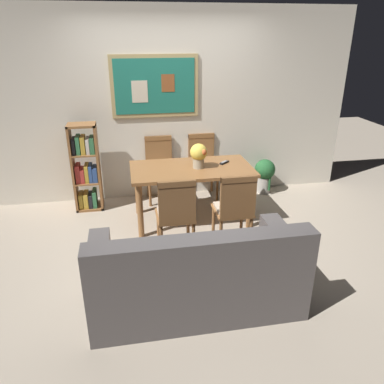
{
  "coord_description": "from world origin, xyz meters",
  "views": [
    {
      "loc": [
        -0.64,
        -3.7,
        2.26
      ],
      "look_at": [
        0.04,
        -0.02,
        0.65
      ],
      "focal_mm": 35.0,
      "sensor_mm": 36.0,
      "label": 1
    }
  ],
  "objects_px": {
    "dining_chair_far_left": "(160,163)",
    "leather_couch": "(196,277)",
    "dining_table": "(192,175)",
    "potted_ivy": "(265,174)",
    "dining_chair_near_right": "(235,206)",
    "tv_remote": "(224,162)",
    "flower_vase": "(199,154)",
    "bookshelf": "(86,170)",
    "dining_chair_far_right": "(202,160)",
    "dining_chair_near_left": "(176,211)"
  },
  "relations": [
    {
      "from": "dining_table",
      "to": "dining_chair_near_left",
      "type": "xyz_separation_m",
      "value": [
        -0.31,
        -0.79,
        -0.09
      ]
    },
    {
      "from": "leather_couch",
      "to": "bookshelf",
      "type": "xyz_separation_m",
      "value": [
        -1.06,
        2.25,
        0.25
      ]
    },
    {
      "from": "dining_chair_near_left",
      "to": "tv_remote",
      "type": "height_order",
      "value": "dining_chair_near_left"
    },
    {
      "from": "dining_chair_near_left",
      "to": "bookshelf",
      "type": "distance_m",
      "value": 1.73
    },
    {
      "from": "dining_table",
      "to": "tv_remote",
      "type": "height_order",
      "value": "tv_remote"
    },
    {
      "from": "leather_couch",
      "to": "flower_vase",
      "type": "bearing_deg",
      "value": 77.93
    },
    {
      "from": "dining_table",
      "to": "flower_vase",
      "type": "xyz_separation_m",
      "value": [
        0.08,
        -0.02,
        0.27
      ]
    },
    {
      "from": "flower_vase",
      "to": "tv_remote",
      "type": "distance_m",
      "value": 0.4
    },
    {
      "from": "dining_chair_near_right",
      "to": "potted_ivy",
      "type": "xyz_separation_m",
      "value": [
        0.91,
        1.48,
        -0.24
      ]
    },
    {
      "from": "dining_chair_near_right",
      "to": "dining_chair_far_left",
      "type": "xyz_separation_m",
      "value": [
        -0.65,
        1.54,
        0.0
      ]
    },
    {
      "from": "dining_chair_near_right",
      "to": "tv_remote",
      "type": "distance_m",
      "value": 0.89
    },
    {
      "from": "dining_table",
      "to": "dining_chair_far_left",
      "type": "relative_size",
      "value": 1.64
    },
    {
      "from": "leather_couch",
      "to": "bookshelf",
      "type": "relative_size",
      "value": 1.52
    },
    {
      "from": "potted_ivy",
      "to": "flower_vase",
      "type": "xyz_separation_m",
      "value": [
        -1.16,
        -0.73,
        0.6
      ]
    },
    {
      "from": "potted_ivy",
      "to": "flower_vase",
      "type": "height_order",
      "value": "flower_vase"
    },
    {
      "from": "dining_chair_near_right",
      "to": "dining_chair_near_left",
      "type": "bearing_deg",
      "value": -179.14
    },
    {
      "from": "dining_chair_near_left",
      "to": "potted_ivy",
      "type": "relative_size",
      "value": 1.75
    },
    {
      "from": "dining_chair_far_left",
      "to": "tv_remote",
      "type": "height_order",
      "value": "dining_chair_far_left"
    },
    {
      "from": "leather_couch",
      "to": "tv_remote",
      "type": "bearing_deg",
      "value": 67.96
    },
    {
      "from": "tv_remote",
      "to": "flower_vase",
      "type": "bearing_deg",
      "value": -163.3
    },
    {
      "from": "dining_chair_far_right",
      "to": "dining_chair_far_left",
      "type": "relative_size",
      "value": 1.0
    },
    {
      "from": "leather_couch",
      "to": "tv_remote",
      "type": "distance_m",
      "value": 1.91
    },
    {
      "from": "dining_chair_far_left",
      "to": "leather_couch",
      "type": "distance_m",
      "value": 2.42
    },
    {
      "from": "dining_chair_near_left",
      "to": "dining_chair_near_right",
      "type": "height_order",
      "value": "same"
    },
    {
      "from": "dining_table",
      "to": "potted_ivy",
      "type": "relative_size",
      "value": 2.88
    },
    {
      "from": "leather_couch",
      "to": "bookshelf",
      "type": "distance_m",
      "value": 2.5
    },
    {
      "from": "dining_table",
      "to": "flower_vase",
      "type": "bearing_deg",
      "value": -15.29
    },
    {
      "from": "dining_chair_far_right",
      "to": "potted_ivy",
      "type": "bearing_deg",
      "value": -5.03
    },
    {
      "from": "dining_chair_far_left",
      "to": "leather_couch",
      "type": "xyz_separation_m",
      "value": [
        0.06,
        -2.41,
        -0.23
      ]
    },
    {
      "from": "dining_chair_near_left",
      "to": "dining_chair_far_left",
      "type": "bearing_deg",
      "value": 90.48
    },
    {
      "from": "dining_chair_far_right",
      "to": "dining_chair_near_right",
      "type": "bearing_deg",
      "value": -88.96
    },
    {
      "from": "dining_chair_near_right",
      "to": "leather_couch",
      "type": "xyz_separation_m",
      "value": [
        -0.59,
        -0.87,
        -0.23
      ]
    },
    {
      "from": "dining_table",
      "to": "tv_remote",
      "type": "relative_size",
      "value": 10.2
    },
    {
      "from": "dining_chair_near_left",
      "to": "bookshelf",
      "type": "relative_size",
      "value": 0.77
    },
    {
      "from": "flower_vase",
      "to": "dining_chair_near_right",
      "type": "bearing_deg",
      "value": -71.94
    },
    {
      "from": "dining_chair_near_left",
      "to": "bookshelf",
      "type": "height_order",
      "value": "bookshelf"
    },
    {
      "from": "dining_table",
      "to": "dining_chair_near_right",
      "type": "bearing_deg",
      "value": -67.0
    },
    {
      "from": "dining_chair_near_left",
      "to": "tv_remote",
      "type": "distance_m",
      "value": 1.17
    },
    {
      "from": "bookshelf",
      "to": "flower_vase",
      "type": "height_order",
      "value": "bookshelf"
    },
    {
      "from": "dining_chair_near_left",
      "to": "flower_vase",
      "type": "xyz_separation_m",
      "value": [
        0.39,
        0.77,
        0.36
      ]
    },
    {
      "from": "leather_couch",
      "to": "bookshelf",
      "type": "height_order",
      "value": "bookshelf"
    },
    {
      "from": "dining_table",
      "to": "bookshelf",
      "type": "distance_m",
      "value": 1.46
    },
    {
      "from": "leather_couch",
      "to": "potted_ivy",
      "type": "xyz_separation_m",
      "value": [
        1.51,
        2.35,
        -0.01
      ]
    },
    {
      "from": "dining_chair_far_left",
      "to": "flower_vase",
      "type": "distance_m",
      "value": 0.96
    },
    {
      "from": "dining_table",
      "to": "bookshelf",
      "type": "bearing_deg",
      "value": 155.32
    },
    {
      "from": "leather_couch",
      "to": "flower_vase",
      "type": "height_order",
      "value": "flower_vase"
    },
    {
      "from": "dining_chair_far_left",
      "to": "bookshelf",
      "type": "distance_m",
      "value": 1.01
    },
    {
      "from": "dining_chair_far_right",
      "to": "leather_couch",
      "type": "bearing_deg",
      "value": -103.1
    },
    {
      "from": "dining_chair_near_right",
      "to": "bookshelf",
      "type": "height_order",
      "value": "bookshelf"
    },
    {
      "from": "dining_chair_near_right",
      "to": "dining_table",
      "type": "bearing_deg",
      "value": 113.0
    }
  ]
}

